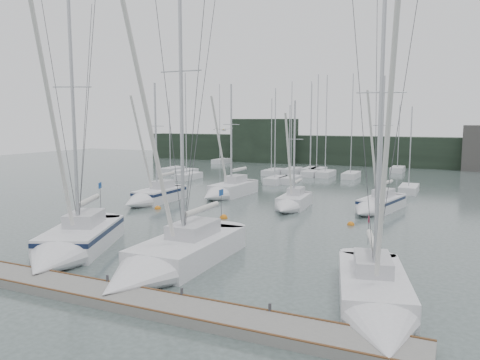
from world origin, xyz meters
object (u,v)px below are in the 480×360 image
Objects in this scene: sailboat_near_right at (377,305)px; sailboat_mid_d at (375,206)px; sailboat_mid_a at (151,197)px; buoy_a at (224,218)px; sailboat_near_center at (165,262)px; buoy_b at (351,225)px; sailboat_near_left at (70,246)px; buoy_c at (158,209)px; sailboat_mid_b at (225,191)px; sailboat_mid_c at (291,204)px.

sailboat_near_right reaches higher than sailboat_mid_d.
sailboat_mid_a is 9.67m from buoy_a.
sailboat_near_center is 32.24× the size of buoy_b.
sailboat_mid_d reaches higher than buoy_b.
sailboat_near_left is 30.02× the size of buoy_b.
sailboat_mid_a is 20.64× the size of buoy_c.
sailboat_near_center is 10.73m from sailboat_near_right.
buoy_c is (-21.11, 15.41, -0.53)m from sailboat_near_right.
sailboat_mid_b is at bearing 152.48° from buoy_b.
sailboat_mid_c is at bearing 147.48° from buoy_b.
buoy_a is at bearing -9.03° from buoy_c.
sailboat_mid_a is 22.11× the size of buoy_b.
sailboat_mid_c is (-10.34, 19.97, -0.01)m from sailboat_near_right.
sailboat_mid_c is at bearing 88.36° from sailboat_near_center.
sailboat_near_right is 20.03m from buoy_a.
buoy_b is at bearing -4.07° from sailboat_mid_a.
sailboat_mid_c is 17.41× the size of buoy_c.
sailboat_near_left reaches higher than sailboat_mid_c.
sailboat_mid_c is at bearing 103.66° from sailboat_near_right.
sailboat_near_left reaches higher than sailboat_mid_a.
sailboat_near_right reaches higher than sailboat_mid_c.
sailboat_mid_b is (-1.32, 22.38, -0.07)m from sailboat_near_left.
sailboat_near_right reaches higher than buoy_a.
sailboat_near_right is 22.12m from sailboat_mid_d.
sailboat_near_left is 22.42m from sailboat_mid_b.
sailboat_mid_b is at bearing 108.56° from sailboat_near_center.
sailboat_mid_a is at bearing 137.20° from buoy_c.
buoy_b is (12.85, 15.00, -0.67)m from sailboat_near_left.
sailboat_near_left is 1.34× the size of sailboat_mid_b.
sailboat_mid_b is at bearing 69.86° from sailboat_near_left.
sailboat_mid_a is 18.48× the size of buoy_a.
sailboat_mid_d is at bearing 70.31° from sailboat_near_center.
sailboat_mid_d is 18.78m from buoy_c.
sailboat_mid_b is at bearing 115.82° from buoy_a.
buoy_b is at bearing 91.34° from sailboat_near_right.
sailboat_near_center is 1.73× the size of sailboat_mid_c.
sailboat_near_right is 26.14m from buoy_c.
sailboat_mid_a is at bearing 126.86° from sailboat_near_center.
sailboat_mid_d is 22.53× the size of buoy_b.
sailboat_near_left is at bearing -111.25° from sailboat_mid_d.
sailboat_near_center is 16.41m from buoy_b.
sailboat_mid_a is 20.23m from sailboat_mid_d.
sailboat_mid_b is 18.77× the size of buoy_a.
sailboat_near_center reaches higher than sailboat_mid_d.
sailboat_near_center reaches higher than sailboat_mid_c.
sailboat_mid_b is at bearing -174.10° from sailboat_mid_d.
sailboat_mid_a is at bearing 176.39° from buoy_b.
sailboat_mid_c is at bearing 46.49° from sailboat_near_left.
sailboat_mid_a is at bearing -172.07° from sailboat_mid_c.
sailboat_near_center is 1.46× the size of sailboat_mid_a.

